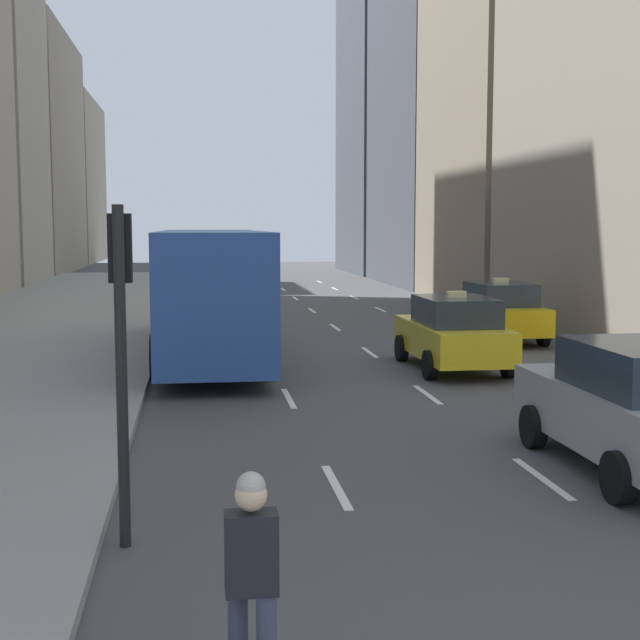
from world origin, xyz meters
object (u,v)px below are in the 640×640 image
at_px(sedan_black_near, 637,407).
at_px(skateboarder, 252,584).
at_px(city_bus, 210,288).
at_px(taxi_lead, 498,311).
at_px(traffic_light_pole, 121,319).
at_px(taxi_second, 453,333).

distance_m(sedan_black_near, skateboarder, 7.85).
distance_m(sedan_black_near, city_bus, 13.02).
distance_m(taxi_lead, traffic_light_pole, 18.38).
bearing_deg(skateboarder, sedan_black_near, 44.24).
relative_size(sedan_black_near, traffic_light_pole, 1.25).
height_order(taxi_second, skateboarder, taxi_second).
bearing_deg(skateboarder, city_bus, 89.96).
height_order(city_bus, skateboarder, city_bus).
bearing_deg(traffic_light_pole, city_bus, 85.21).
bearing_deg(taxi_second, traffic_light_pole, -122.20).
xyz_separation_m(city_bus, traffic_light_pole, (-1.14, -13.59, 0.62)).
distance_m(sedan_black_near, traffic_light_pole, 7.16).
xyz_separation_m(taxi_lead, sedan_black_near, (-2.80, -13.76, 0.03)).
bearing_deg(city_bus, traffic_light_pole, -94.79).
height_order(taxi_lead, traffic_light_pole, traffic_light_pole).
xyz_separation_m(taxi_lead, skateboarder, (-8.42, -19.24, 0.08)).
bearing_deg(city_bus, sedan_black_near, -64.40).
relative_size(taxi_lead, skateboarder, 2.52).
relative_size(taxi_second, skateboarder, 2.52).
bearing_deg(city_bus, taxi_second, -27.08).
bearing_deg(skateboarder, taxi_lead, 66.35).
xyz_separation_m(taxi_second, skateboarder, (-5.62, -14.32, 0.08)).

